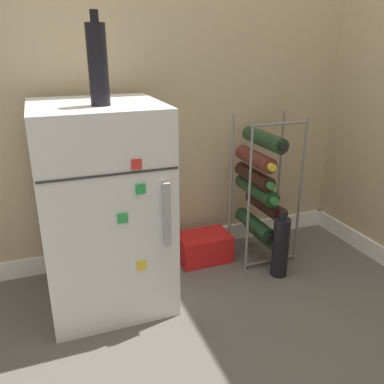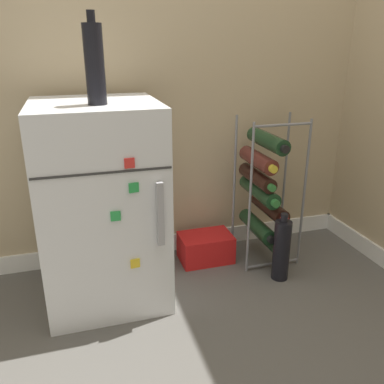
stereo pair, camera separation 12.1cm
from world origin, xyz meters
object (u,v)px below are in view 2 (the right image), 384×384
at_px(mini_fridge, 102,205).
at_px(soda_box, 206,247).
at_px(fridge_top_bottle, 95,64).
at_px(loose_bottle_floor, 281,250).
at_px(wine_rack, 263,192).

relative_size(mini_fridge, soda_box, 3.21).
relative_size(fridge_top_bottle, loose_bottle_floor, 0.95).
bearing_deg(wine_rack, fridge_top_bottle, -168.85).
bearing_deg(mini_fridge, loose_bottle_floor, -8.52).
height_order(mini_fridge, loose_bottle_floor, mini_fridge).
bearing_deg(soda_box, mini_fridge, -163.99).
distance_m(fridge_top_bottle, loose_bottle_floor, 1.14).
distance_m(wine_rack, soda_box, 0.41).
relative_size(mini_fridge, loose_bottle_floor, 2.54).
height_order(mini_fridge, fridge_top_bottle, fridge_top_bottle).
relative_size(wine_rack, fridge_top_bottle, 2.33).
relative_size(soda_box, loose_bottle_floor, 0.79).
bearing_deg(loose_bottle_floor, mini_fridge, 171.48).
bearing_deg(fridge_top_bottle, loose_bottle_floor, -3.02).
bearing_deg(mini_fridge, wine_rack, 5.41).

